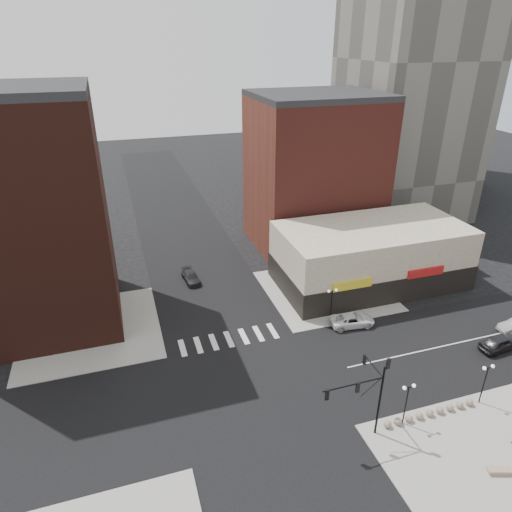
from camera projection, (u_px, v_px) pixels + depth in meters
name	position (u px, v px, depth m)	size (l,w,h in m)	color
ground	(252.00, 389.00, 42.89)	(240.00, 240.00, 0.00)	black
road_ew	(252.00, 389.00, 42.88)	(200.00, 14.00, 0.02)	black
road_ns	(252.00, 389.00, 42.88)	(14.00, 200.00, 0.02)	black
sidewalk_nw	(91.00, 330.00, 51.30)	(15.00, 15.00, 0.12)	gray
sidewalk_ne	(325.00, 290.00, 59.24)	(15.00, 15.00, 0.12)	gray
sidewalk_se	(503.00, 465.00, 35.26)	(18.00, 14.00, 0.12)	gray
building_nw	(28.00, 219.00, 48.03)	(16.00, 15.00, 25.00)	#3A1912
building_ne_midrise	(314.00, 175.00, 68.52)	(18.00, 15.00, 22.00)	maroon
building_ne_row	(370.00, 260.00, 60.03)	(24.20, 12.20, 8.00)	beige
traffic_signal	(369.00, 387.00, 35.99)	(5.59, 3.09, 7.77)	black
street_lamp_se_a	(408.00, 395.00, 37.61)	(1.22, 0.32, 4.16)	black
street_lamp_se_b	(486.00, 375.00, 39.80)	(1.22, 0.32, 4.16)	black
street_lamp_ne	(332.00, 297.00, 51.58)	(1.22, 0.32, 4.16)	black
bollard_row	(430.00, 413.00, 39.60)	(9.05, 0.65, 0.65)	#866F5C
white_suv	(352.00, 320.00, 51.97)	(2.37, 5.13, 1.43)	white
dark_sedan_east	(500.00, 342.00, 48.01)	(1.95, 4.85, 1.65)	black
dark_sedan_north	(191.00, 277.00, 61.28)	(1.80, 4.44, 1.29)	black
stone_bench	(499.00, 471.00, 34.44)	(1.88, 1.10, 0.42)	gray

